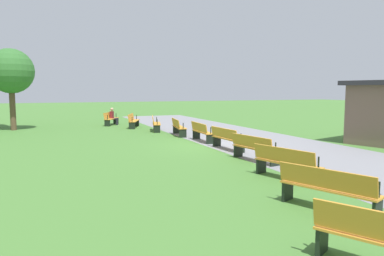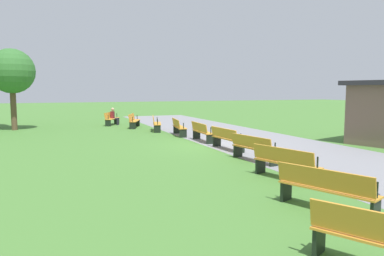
{
  "view_description": "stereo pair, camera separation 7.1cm",
  "coord_description": "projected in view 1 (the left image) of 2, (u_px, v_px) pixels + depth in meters",
  "views": [
    {
      "loc": [
        14.01,
        -6.78,
        2.4
      ],
      "look_at": [
        -0.0,
        -1.1,
        0.8
      ],
      "focal_mm": 33.44,
      "sensor_mm": 36.0,
      "label": 1
    },
    {
      "loc": [
        14.04,
        -6.71,
        2.4
      ],
      "look_at": [
        -0.0,
        -1.1,
        0.8
      ],
      "focal_mm": 33.44,
      "sensor_mm": 36.0,
      "label": 2
    }
  ],
  "objects": [
    {
      "name": "bench_2",
      "position": [
        155.0,
        123.0,
        21.05
      ],
      "size": [
        2.02,
        0.98,
        0.89
      ],
      "rotation": [
        0.0,
        0.0,
        -0.27
      ],
      "color": "orange",
      "rests_on": "ground"
    },
    {
      "name": "bench_7",
      "position": [
        286.0,
        162.0,
        9.57
      ],
      "size": [
        2.02,
        0.98,
        0.89
      ],
      "rotation": [
        0.0,
        0.0,
        0.27
      ],
      "color": "orange",
      "rests_on": "ground"
    },
    {
      "name": "bench_4",
      "position": [
        202.0,
        131.0,
        16.77
      ],
      "size": [
        1.99,
        0.58,
        0.89
      ],
      "rotation": [
        0.0,
        0.0,
        -0.05
      ],
      "color": "orange",
      "rests_on": "ground"
    },
    {
      "name": "tree_1",
      "position": [
        11.0,
        72.0,
        21.22
      ],
      "size": [
        2.66,
        2.66,
        4.87
      ],
      "color": "brown",
      "rests_on": "ground"
    },
    {
      "name": "bench_1",
      "position": [
        133.0,
        120.0,
        22.96
      ],
      "size": [
        2.0,
        1.16,
        0.89
      ],
      "rotation": [
        0.0,
        0.0,
        -0.38
      ],
      "color": "orange",
      "rests_on": "ground"
    },
    {
      "name": "bench_6",
      "position": [
        254.0,
        147.0,
        12.04
      ],
      "size": [
        2.02,
        0.78,
        0.89
      ],
      "rotation": [
        0.0,
        0.0,
        0.16
      ],
      "color": "orange",
      "rests_on": "ground"
    },
    {
      "name": "ground_plane",
      "position": [
        215.0,
        145.0,
        15.7
      ],
      "size": [
        120.0,
        120.0,
        0.0
      ],
      "primitive_type": "plane",
      "color": "#477A33"
    },
    {
      "name": "bench_8",
      "position": [
        327.0,
        188.0,
        7.07
      ],
      "size": [
        2.0,
        1.16,
        0.89
      ],
      "rotation": [
        0.0,
        0.0,
        0.38
      ],
      "color": "orange",
      "rests_on": "ground"
    },
    {
      "name": "bench_3",
      "position": [
        178.0,
        127.0,
        18.98
      ],
      "size": [
        2.02,
        0.78,
        0.89
      ],
      "rotation": [
        0.0,
        0.0,
        -0.16
      ],
      "color": "orange",
      "rests_on": "ground"
    },
    {
      "name": "bench_0",
      "position": [
        111.0,
        118.0,
        24.68
      ],
      "size": [
        1.96,
        1.33,
        0.89
      ],
      "rotation": [
        0.0,
        0.0,
        -0.48
      ],
      "color": "orange",
      "rests_on": "ground"
    },
    {
      "name": "path_paving",
      "position": [
        260.0,
        142.0,
        16.56
      ],
      "size": [
        37.14,
        5.62,
        0.01
      ],
      "primitive_type": "cube",
      "color": "gray",
      "rests_on": "ground"
    },
    {
      "name": "bench_5",
      "position": [
        226.0,
        138.0,
        14.45
      ],
      "size": [
        1.99,
        0.58,
        0.89
      ],
      "rotation": [
        0.0,
        0.0,
        0.05
      ],
      "color": "orange",
      "rests_on": "ground"
    },
    {
      "name": "person_seated",
      "position": [
        113.0,
        116.0,
        24.74
      ],
      "size": [
        0.51,
        0.6,
        1.2
      ],
      "rotation": [
        0.0,
        0.0,
        -0.48
      ],
      "color": "maroon",
      "rests_on": "ground"
    }
  ]
}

